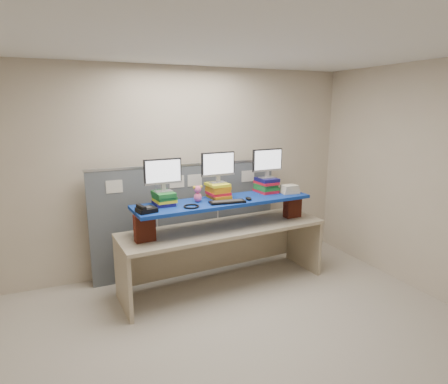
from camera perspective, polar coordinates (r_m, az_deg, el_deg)
name	(u,v)px	position (r m, az deg, el deg)	size (l,w,h in m)	color
room	(247,204)	(3.41, 3.47, -1.79)	(5.00, 4.00, 2.80)	beige
cubicle_partition	(188,218)	(5.17, -5.54, -4.02)	(2.60, 0.06, 1.53)	#4A5158
desk	(224,239)	(4.76, 0.00, -7.13)	(2.66, 0.95, 0.79)	tan
brick_pier_left	(145,228)	(4.27, -12.01, -5.37)	(0.22, 0.12, 0.31)	maroon
brick_pier_right	(292,206)	(5.16, 10.39, -2.14)	(0.22, 0.12, 0.31)	maroon
blue_board	(224,201)	(4.62, 0.00, -1.46)	(2.24, 0.56, 0.04)	navy
book_stack_left	(164,198)	(4.43, -9.14, -0.95)	(0.26, 0.32, 0.15)	#13124F
book_stack_center	(218,191)	(4.69, -0.89, 0.20)	(0.28, 0.31, 0.19)	orange
book_stack_right	(266,185)	(5.05, 6.46, 1.04)	(0.27, 0.33, 0.20)	red
monitor_left	(163,173)	(4.37, -9.29, 2.86)	(0.45, 0.14, 0.39)	#B6B6BB
monitor_center	(218,166)	(4.63, -0.91, 4.05)	(0.45, 0.14, 0.39)	#B6B6BB
monitor_right	(267,162)	(5.00, 6.62, 4.64)	(0.45, 0.14, 0.39)	#B6B6BB
keyboard	(227,202)	(4.47, 0.51, -1.51)	(0.45, 0.19, 0.03)	black
mouse	(249,198)	(4.62, 3.76, -0.99)	(0.07, 0.12, 0.04)	black
desk_phone	(146,209)	(4.16, -11.83, -2.62)	(0.23, 0.22, 0.08)	black
headset	(191,206)	(4.29, -5.00, -2.19)	(0.19, 0.19, 0.02)	black
plush_toy	(198,193)	(4.51, -4.03, -0.23)	(0.12, 0.09, 0.20)	pink
binder_stack	(289,189)	(5.05, 9.94, 0.40)	(0.23, 0.19, 0.11)	beige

